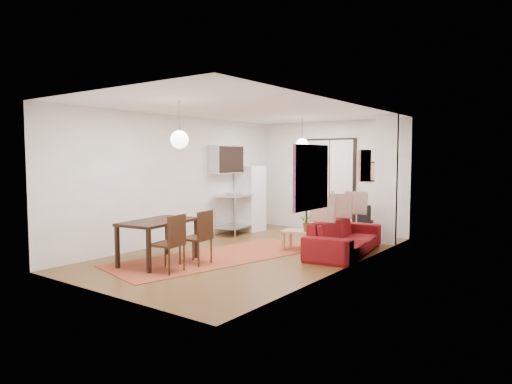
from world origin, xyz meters
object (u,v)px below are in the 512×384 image
Objects in this scene: kitchen_counter at (238,207)px; dining_table at (158,225)px; fridge at (250,198)px; sofa at (344,237)px; coffee_table at (305,233)px; dining_chair_near at (199,232)px; dining_chair_far at (171,238)px; black_side_chair at (369,218)px.

kitchen_counter is 0.91× the size of dining_table.
kitchen_counter is 0.82× the size of fridge.
sofa reaches higher than coffee_table.
fridge is at bearing -164.64° from dining_chair_near.
fridge reaches higher than dining_chair_near.
dining_table is 1.56× the size of dining_chair_far.
dining_chair_near reaches higher than dining_table.
fridge is at bearing 82.27° from kitchen_counter.
fridge is at bearing 102.65° from dining_table.
kitchen_counter is (-3.31, 0.69, 0.33)m from sofa.
coffee_table is 3.05m from dining_chair_far.
dining_chair_near is (1.50, -3.57, -0.29)m from fridge.
dining_chair_near reaches higher than sofa.
dining_table is (0.90, -4.02, -0.15)m from fridge.
dining_chair_far is (1.50, -4.27, -0.29)m from fridge.
coffee_table is 0.57× the size of fridge.
dining_chair_near is at bearing 83.44° from black_side_chair.
black_side_chair is (2.04, 4.96, -0.24)m from dining_table.
kitchen_counter is at bearing -165.53° from dining_chair_far.
dining_chair_near is (0.60, 0.45, -0.14)m from dining_table.
dining_chair_far reaches higher than dining_table.
dining_chair_near is at bearing 134.22° from sofa.
coffee_table is at bearing -26.14° from fridge.
dining_chair_far is at bearing -67.57° from fridge.
kitchen_counter reaches higher than dining_chair_near.
kitchen_counter is 0.57m from fridge.
black_side_chair is at bearing 1.71° from sofa.
dining_chair_near reaches higher than coffee_table.
black_side_chair is at bearing 67.64° from dining_table.
dining_table is at bearing -120.82° from coffee_table.
fridge is (-0.00, 0.54, 0.19)m from kitchen_counter.
dining_chair_near is 1.22× the size of black_side_chair.
fridge reaches higher than black_side_chair.
fridge reaches higher than sofa.
black_side_chair is at bearing 78.64° from coffee_table.
black_side_chair is (0.47, 2.32, 0.12)m from coffee_table.
dining_chair_far reaches higher than coffee_table.
coffee_table is at bearing 59.18° from dining_table.
coffee_table is 2.37m from black_side_chair.
sofa is 2.95× the size of black_side_chair.
kitchen_counter is at bearing -161.09° from dining_chair_near.
coffee_table is (-0.84, -0.15, 0.00)m from sofa.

